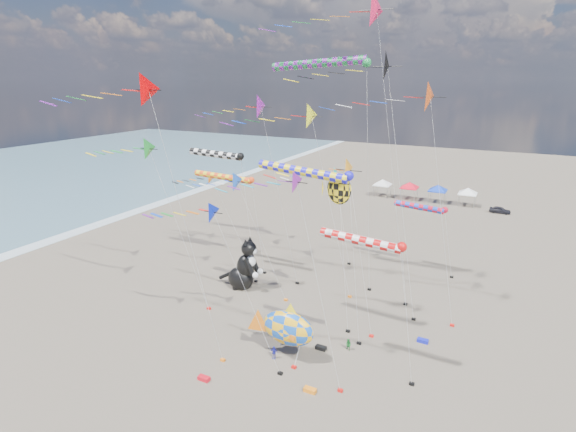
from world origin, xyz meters
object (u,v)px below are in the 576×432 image
(child_green, at_px, (348,345))
(parked_car, at_px, (500,210))
(person_adult, at_px, (282,336))
(fish_inflatable, at_px, (288,328))
(child_blue, at_px, (274,352))
(cat_inflatable, at_px, (243,263))

(child_green, relative_size, parked_car, 0.31)
(person_adult, bearing_deg, fish_inflatable, -82.90)
(child_blue, bearing_deg, person_adult, 83.05)
(cat_inflatable, xyz_separation_m, child_blue, (8.86, -9.60, -2.34))
(cat_inflatable, distance_m, child_blue, 13.27)
(cat_inflatable, height_order, parked_car, cat_inflatable)
(fish_inflatable, bearing_deg, child_blue, -147.71)
(person_adult, relative_size, child_green, 1.70)
(cat_inflatable, relative_size, parked_car, 1.77)
(cat_inflatable, bearing_deg, child_blue, -49.69)
(child_green, xyz_separation_m, child_blue, (-4.91, -3.75, 0.04))
(person_adult, xyz_separation_m, parked_car, (14.43, 50.34, -0.31))
(person_adult, bearing_deg, child_green, -15.32)
(fish_inflatable, height_order, child_blue, fish_inflatable)
(child_blue, xyz_separation_m, parked_car, (14.14, 52.31, 0.00))
(child_blue, relative_size, parked_car, 0.34)
(fish_inflatable, relative_size, person_adult, 3.36)
(child_blue, bearing_deg, parked_car, 59.54)
(child_green, relative_size, child_blue, 0.92)
(cat_inflatable, height_order, fish_inflatable, cat_inflatable)
(fish_inflatable, bearing_deg, parked_car, 75.67)
(fish_inflatable, xyz_separation_m, parked_car, (13.22, 51.73, -2.14))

